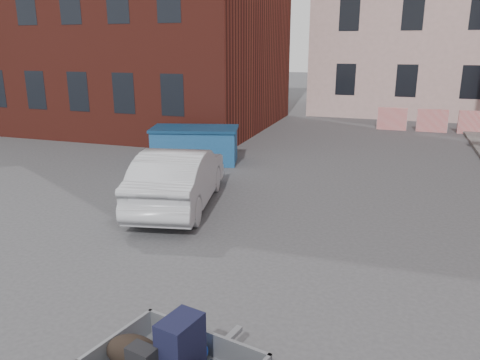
% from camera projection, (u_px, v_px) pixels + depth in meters
% --- Properties ---
extents(ground, '(120.00, 120.00, 0.00)m').
position_uv_depth(ground, '(228.00, 259.00, 8.45)').
color(ground, '#38383A').
rests_on(ground, ground).
extents(far_building, '(6.00, 6.00, 8.00)m').
position_uv_depth(far_building, '(70.00, 41.00, 33.48)').
color(far_building, maroon).
rests_on(far_building, ground).
extents(barriers, '(4.70, 0.18, 1.00)m').
position_uv_depth(barriers, '(432.00, 121.00, 20.69)').
color(barriers, red).
rests_on(barriers, ground).
extents(dumpster, '(3.05, 2.10, 1.16)m').
position_uv_depth(dumpster, '(195.00, 145.00, 15.27)').
color(dumpster, '#1D538B').
rests_on(dumpster, ground).
extents(silver_car, '(2.34, 4.50, 1.41)m').
position_uv_depth(silver_car, '(179.00, 177.00, 11.10)').
color(silver_car, '#B0B2B8').
rests_on(silver_car, ground).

